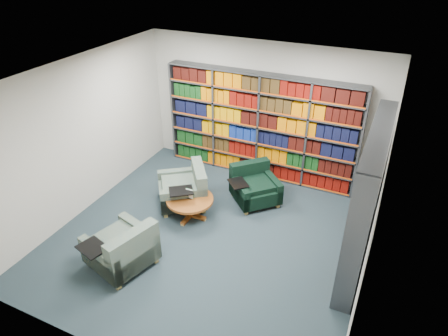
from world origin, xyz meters
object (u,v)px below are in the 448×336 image
at_px(chair_teal_front, 124,251).
at_px(coffee_table, 190,202).
at_px(chair_teal_left, 187,190).
at_px(chair_green_right, 254,187).

bearing_deg(chair_teal_front, coffee_table, 79.07).
bearing_deg(chair_teal_front, chair_teal_left, 88.89).
xyz_separation_m(chair_teal_front, coffee_table, (0.30, 1.54, -0.00)).
height_order(chair_teal_front, coffee_table, chair_teal_front).
bearing_deg(coffee_table, chair_teal_front, -100.93).
relative_size(chair_green_right, coffee_table, 1.31).
relative_size(chair_green_right, chair_teal_front, 0.97).
xyz_separation_m(chair_green_right, chair_teal_front, (-1.15, -2.55, 0.03)).
height_order(chair_teal_left, chair_green_right, chair_teal_left).
xyz_separation_m(chair_green_right, coffee_table, (-0.85, -1.00, 0.03)).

